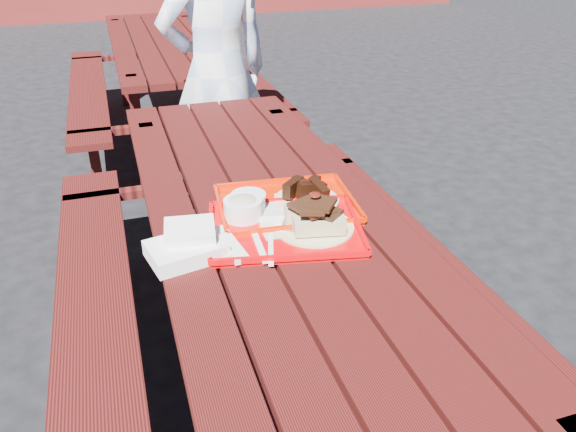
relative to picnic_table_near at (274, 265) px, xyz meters
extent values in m
plane|color=black|center=(0.00, 0.00, -0.56)|extent=(60.00, 60.00, 0.00)
cube|color=#48120E|center=(-0.30, 0.00, 0.17)|extent=(0.14, 2.40, 0.04)
cube|color=#48120E|center=(-0.15, 0.00, 0.17)|extent=(0.14, 2.40, 0.04)
cube|color=#48120E|center=(0.00, 0.00, 0.17)|extent=(0.14, 2.40, 0.04)
cube|color=#48120E|center=(0.15, 0.00, 0.17)|extent=(0.14, 2.40, 0.04)
cube|color=#48120E|center=(0.30, 0.00, 0.17)|extent=(0.14, 2.40, 0.04)
cube|color=#48120E|center=(-0.58, 0.00, -0.13)|extent=(0.25, 2.40, 0.04)
cube|color=#48120E|center=(-0.58, 0.84, -0.35)|extent=(0.06, 0.06, 0.42)
cube|color=#48120E|center=(0.58, 0.00, -0.13)|extent=(0.25, 2.40, 0.04)
cube|color=#48120E|center=(0.58, 0.84, -0.35)|extent=(0.06, 0.06, 0.42)
cube|color=#48120E|center=(-0.30, 0.96, -0.19)|extent=(0.06, 0.06, 0.75)
cube|color=#48120E|center=(0.30, 0.96, -0.19)|extent=(0.06, 0.06, 0.75)
cube|color=#48120E|center=(0.00, 0.96, -0.13)|extent=(1.40, 0.06, 0.04)
cube|color=#48120E|center=(-0.30, 2.80, 0.17)|extent=(0.14, 2.40, 0.04)
cube|color=#48120E|center=(-0.15, 2.80, 0.17)|extent=(0.14, 2.40, 0.04)
cube|color=#48120E|center=(0.00, 2.80, 0.17)|extent=(0.14, 2.40, 0.04)
cube|color=#48120E|center=(0.15, 2.80, 0.17)|extent=(0.14, 2.40, 0.04)
cube|color=#48120E|center=(0.30, 2.80, 0.17)|extent=(0.14, 2.40, 0.04)
cube|color=#48120E|center=(-0.58, 2.80, -0.13)|extent=(0.25, 2.40, 0.04)
cube|color=#48120E|center=(-0.58, 1.96, -0.35)|extent=(0.06, 0.06, 0.42)
cube|color=#48120E|center=(-0.58, 3.64, -0.35)|extent=(0.06, 0.06, 0.42)
cube|color=#48120E|center=(0.58, 2.80, -0.13)|extent=(0.25, 2.40, 0.04)
cube|color=#48120E|center=(0.58, 1.96, -0.35)|extent=(0.06, 0.06, 0.42)
cube|color=#48120E|center=(0.58, 3.64, -0.35)|extent=(0.06, 0.06, 0.42)
cube|color=#48120E|center=(-0.30, 1.84, -0.19)|extent=(0.06, 0.06, 0.75)
cube|color=#48120E|center=(0.30, 1.84, -0.19)|extent=(0.06, 0.06, 0.75)
cube|color=#48120E|center=(-0.30, 3.76, -0.19)|extent=(0.06, 0.06, 0.75)
cube|color=#48120E|center=(0.30, 3.76, -0.19)|extent=(0.06, 0.06, 0.75)
cube|color=#48120E|center=(0.00, 1.84, -0.13)|extent=(1.40, 0.06, 0.04)
cube|color=#48120E|center=(0.00, 3.76, -0.13)|extent=(1.40, 0.06, 0.04)
cube|color=#DC0207|center=(0.00, -0.12, 0.20)|extent=(0.49, 0.41, 0.01)
cube|color=#DC0207|center=(0.03, 0.04, 0.21)|extent=(0.42, 0.10, 0.02)
cube|color=#DC0207|center=(-0.04, -0.28, 0.21)|extent=(0.42, 0.10, 0.02)
cube|color=#DC0207|center=(0.21, -0.17, 0.21)|extent=(0.08, 0.33, 0.02)
cube|color=#DC0207|center=(-0.21, -0.08, 0.21)|extent=(0.08, 0.33, 0.02)
cylinder|color=beige|center=(0.08, -0.14, 0.20)|extent=(0.23, 0.23, 0.01)
cube|color=tan|center=(0.08, -0.18, 0.23)|extent=(0.16, 0.10, 0.04)
cube|color=tan|center=(0.08, -0.10, 0.23)|extent=(0.16, 0.10, 0.04)
ellipsoid|color=#4A100A|center=(0.08, -0.14, 0.32)|extent=(0.03, 0.03, 0.01)
cylinder|color=white|center=(-0.10, -0.01, 0.23)|extent=(0.12, 0.12, 0.06)
ellipsoid|color=#C1B699|center=(-0.10, -0.01, 0.25)|extent=(0.10, 0.10, 0.04)
cylinder|color=silver|center=(0.00, 0.01, 0.21)|extent=(0.12, 0.12, 0.01)
cube|color=white|center=(-0.17, -0.17, 0.21)|extent=(0.07, 0.20, 0.02)
cube|color=white|center=(-0.10, -0.20, 0.20)|extent=(0.03, 0.16, 0.01)
cube|color=white|center=(-0.07, -0.22, 0.20)|extent=(0.06, 0.16, 0.00)
cube|color=#B1C5C1|center=(-0.05, -0.14, 0.20)|extent=(0.05, 0.05, 0.00)
cube|color=red|center=(0.05, 0.02, 0.20)|extent=(0.44, 0.36, 0.01)
cube|color=red|center=(0.07, 0.18, 0.21)|extent=(0.41, 0.05, 0.02)
cube|color=red|center=(0.03, -0.14, 0.21)|extent=(0.41, 0.05, 0.02)
cube|color=red|center=(0.26, 0.00, 0.21)|extent=(0.04, 0.32, 0.02)
cube|color=red|center=(-0.16, 0.04, 0.21)|extent=(0.04, 0.32, 0.02)
cube|color=white|center=(0.10, 0.02, 0.20)|extent=(0.15, 0.15, 0.01)
cylinder|color=beige|center=(0.12, 0.02, 0.21)|extent=(0.21, 0.21, 0.01)
cylinder|color=silver|center=(-0.07, 0.02, 0.23)|extent=(0.10, 0.10, 0.05)
cylinder|color=white|center=(-0.07, 0.02, 0.26)|extent=(0.11, 0.11, 0.01)
cube|color=white|center=(0.02, -0.09, 0.21)|extent=(0.17, 0.07, 0.01)
cube|color=white|center=(0.16, -0.09, 0.20)|extent=(0.05, 0.04, 0.00)
cube|color=white|center=(-0.29, -0.17, 0.21)|extent=(0.22, 0.18, 0.04)
cube|color=white|center=(-0.28, -0.14, 0.25)|extent=(0.15, 0.13, 0.04)
imported|color=#B4CFF0|center=(0.12, 1.42, 0.27)|extent=(0.68, 0.52, 1.67)
camera|label=1|loc=(-0.43, -1.47, 1.02)|focal=35.00mm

